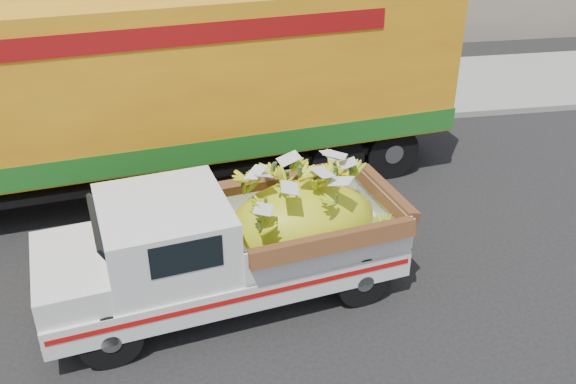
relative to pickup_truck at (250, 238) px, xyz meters
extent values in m
plane|color=black|center=(-0.78, 0.01, -0.98)|extent=(100.00, 100.00, 0.00)
cube|color=gray|center=(-0.78, 6.08, -0.91)|extent=(60.00, 0.25, 0.15)
cube|color=gray|center=(-0.78, 8.18, -0.91)|extent=(60.00, 4.00, 0.14)
cylinder|color=black|center=(-2.00, -1.20, -0.56)|extent=(0.87, 0.39, 0.84)
cylinder|color=black|center=(-2.30, 0.39, -0.56)|extent=(0.87, 0.39, 0.84)
cylinder|color=black|center=(1.59, -0.53, -0.56)|extent=(0.87, 0.39, 0.84)
cylinder|color=black|center=(1.30, 1.07, -0.56)|extent=(0.87, 0.39, 0.84)
cube|color=silver|center=(-0.41, -0.08, -0.37)|extent=(5.47, 2.81, 0.43)
cube|color=#A50F0C|center=(-0.23, -1.01, -0.30)|extent=(5.02, 0.95, 0.08)
cube|color=silver|center=(-2.92, -0.55, -0.48)|extent=(0.45, 1.84, 0.16)
cube|color=silver|center=(-2.50, -0.47, 0.05)|extent=(1.25, 1.91, 0.40)
cube|color=silver|center=(-1.20, -0.22, 0.35)|extent=(2.02, 2.09, 1.00)
cube|color=black|center=(-0.92, -1.10, 0.54)|extent=(0.93, 0.18, 0.47)
cube|color=silver|center=(0.90, 0.17, 0.13)|extent=(2.85, 2.32, 0.57)
ellipsoid|color=yellow|center=(0.79, 0.15, 0.01)|extent=(2.54, 1.91, 1.42)
cylinder|color=black|center=(3.26, 3.34, -0.43)|extent=(1.14, 0.48, 1.10)
cylinder|color=black|center=(2.96, 5.32, -0.43)|extent=(1.14, 0.48, 1.10)
cylinder|color=black|center=(2.07, 3.16, -0.43)|extent=(1.14, 0.48, 1.10)
cylinder|color=black|center=(1.78, 5.14, -0.43)|extent=(1.14, 0.48, 1.10)
cube|color=black|center=(-1.54, 3.63, -0.20)|extent=(12.02, 2.76, 0.36)
cube|color=orange|center=(-1.54, 3.63, 1.40)|extent=(12.00, 4.21, 2.84)
cube|color=#1C601B|center=(-1.54, 3.63, 0.23)|extent=(12.06, 4.24, 0.45)
cube|color=maroon|center=(-1.35, 2.39, 2.37)|extent=(8.31, 1.26, 0.35)
camera|label=1|loc=(-0.78, -7.87, 5.24)|focal=40.00mm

